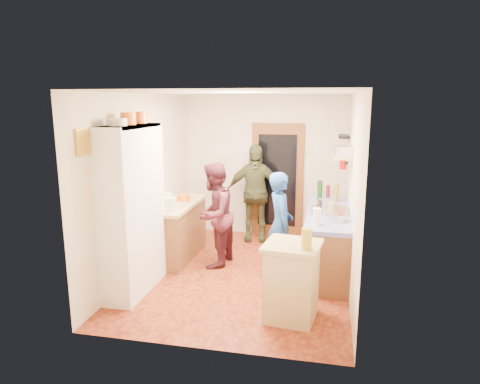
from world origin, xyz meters
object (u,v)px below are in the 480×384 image
(person_hob, at_px, (282,225))
(person_left, at_px, (217,214))
(person_back, at_px, (255,193))
(hutch_body, at_px, (133,210))
(island_base, at_px, (291,283))
(right_counter_base, at_px, (327,241))

(person_hob, height_order, person_left, person_left)
(person_hob, relative_size, person_back, 0.87)
(hutch_body, distance_m, island_base, 2.24)
(right_counter_base, bearing_deg, island_base, -103.20)
(island_base, height_order, person_hob, person_hob)
(island_base, bearing_deg, person_back, 108.20)
(hutch_body, height_order, person_left, hutch_body)
(island_base, distance_m, person_back, 2.95)
(right_counter_base, xyz_separation_m, person_hob, (-0.64, -0.42, 0.34))
(right_counter_base, bearing_deg, hutch_body, -152.53)
(right_counter_base, relative_size, person_left, 1.37)
(hutch_body, height_order, island_base, hutch_body)
(right_counter_base, relative_size, person_back, 1.26)
(hutch_body, relative_size, right_counter_base, 1.00)
(island_base, bearing_deg, right_counter_base, 76.80)
(person_left, distance_m, person_back, 1.37)
(hutch_body, bearing_deg, island_base, -9.72)
(hutch_body, distance_m, person_back, 2.70)
(hutch_body, bearing_deg, person_back, 63.48)
(hutch_body, xyz_separation_m, right_counter_base, (2.50, 1.30, -0.68))
(right_counter_base, bearing_deg, person_left, -172.84)
(right_counter_base, distance_m, person_hob, 0.84)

